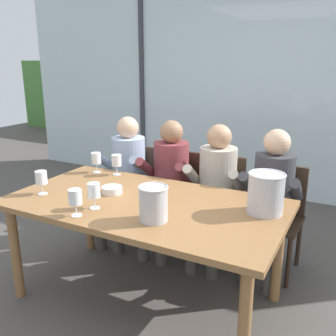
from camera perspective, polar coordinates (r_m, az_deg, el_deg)
ground at (r=3.75m, az=4.69°, el=-11.04°), size 14.00×14.00×0.00m
window_glass_panel at (r=4.91m, az=12.71°, el=11.01°), size 7.11×0.03×2.60m
window_mullion_left at (r=5.52m, az=-3.90°, el=11.92°), size 0.06×0.06×2.60m
hillside_vineyard at (r=8.35m, az=18.94°, el=9.32°), size 13.11×2.40×1.65m
dining_table at (r=2.65m, az=-3.53°, el=-6.65°), size 1.91×1.04×0.77m
chair_near_curtain at (r=3.82m, az=-5.51°, el=-2.29°), size 0.47×0.47×0.87m
chair_left_of_center at (r=3.60m, az=1.42°, el=-3.42°), size 0.44×0.44×0.87m
chair_center at (r=3.43m, az=7.75°, el=-4.54°), size 0.50×0.50×0.87m
chair_right_of_center at (r=3.27m, az=16.03°, el=-6.12°), size 0.46×0.46×0.87m
person_pale_blue_shirt at (r=3.64m, az=-6.52°, el=-0.44°), size 0.48×0.63×1.19m
person_maroon_top at (r=3.41m, az=-0.03°, el=-1.49°), size 0.48×0.62×1.19m
person_beige_jumper at (r=3.23m, az=7.14°, el=-2.62°), size 0.49×0.63×1.19m
person_charcoal_jacket at (r=3.11m, az=15.34°, el=-3.86°), size 0.47×0.62×1.19m
ice_bucket_primary at (r=2.28m, az=-2.23°, el=-5.32°), size 0.18×0.18×0.22m
ice_bucket_secondary at (r=2.46m, az=14.58°, el=-3.64°), size 0.24×0.24×0.26m
tasting_bowl at (r=2.79m, az=-8.49°, el=-3.29°), size 0.15×0.15×0.05m
wine_glass_by_left_taster at (r=2.51m, az=-11.16°, el=-3.49°), size 0.08×0.08×0.17m
wine_glass_near_bucket at (r=3.30m, az=-10.83°, el=1.33°), size 0.08×0.08×0.17m
wine_glass_center_pour at (r=2.41m, az=-13.86°, el=-4.45°), size 0.08×0.08×0.17m
wine_glass_by_right_taster at (r=3.20m, az=-7.81°, el=1.02°), size 0.08×0.08×0.17m
wine_glass_spare_empty at (r=2.86m, az=-18.63°, el=-1.53°), size 0.08×0.08×0.17m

